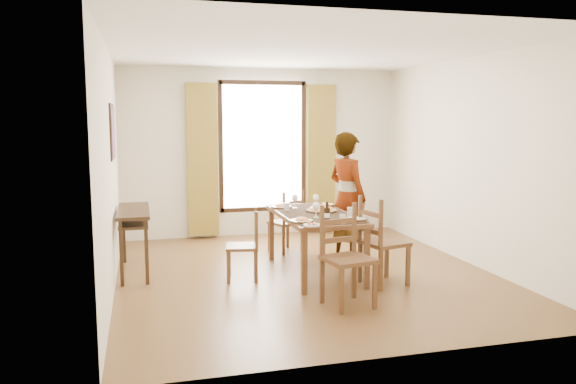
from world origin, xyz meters
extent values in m
plane|color=#4F2C18|center=(0.00, 0.00, 0.00)|extent=(5.00, 5.00, 0.00)
cube|color=silver|center=(0.00, 2.50, 1.35)|extent=(4.50, 0.10, 2.70)
cube|color=silver|center=(0.00, -2.50, 1.35)|extent=(4.50, 0.10, 2.70)
cube|color=silver|center=(-2.25, 0.00, 1.35)|extent=(0.10, 5.00, 2.70)
cube|color=silver|center=(2.25, 0.00, 1.35)|extent=(0.10, 5.00, 2.70)
cube|color=white|center=(0.00, 0.00, 2.72)|extent=(4.50, 5.00, 0.04)
cube|color=white|center=(0.00, 2.47, 1.45)|extent=(1.30, 0.04, 2.00)
cube|color=#9F9134|center=(-0.98, 2.41, 1.25)|extent=(0.48, 0.10, 2.40)
cube|color=#9F9134|center=(0.98, 2.41, 1.25)|extent=(0.48, 0.10, 2.40)
cube|color=black|center=(-2.24, 0.60, 1.75)|extent=(0.02, 0.86, 0.66)
cube|color=#BA4023|center=(-2.23, 0.60, 1.75)|extent=(0.01, 0.76, 0.56)
cube|color=#342111|center=(-2.03, 0.60, 0.78)|extent=(0.38, 1.20, 0.04)
cube|color=#342111|center=(-2.03, 0.60, 0.66)|extent=(0.34, 1.10, 0.03)
cube|color=#342111|center=(-2.17, 0.05, 0.38)|extent=(0.04, 0.04, 0.76)
cube|color=#342111|center=(-2.17, 1.15, 0.38)|extent=(0.04, 0.04, 0.76)
cube|color=#342111|center=(-1.89, 0.05, 0.38)|extent=(0.04, 0.04, 0.76)
cube|color=#342111|center=(-1.89, 1.15, 0.38)|extent=(0.04, 0.04, 0.76)
cube|color=brown|center=(0.12, 0.02, 0.72)|extent=(0.85, 1.69, 0.05)
cube|color=black|center=(0.12, 0.02, 0.75)|extent=(0.78, 1.56, 0.01)
cube|color=brown|center=(-0.24, -0.77, 0.35)|extent=(0.06, 0.06, 0.70)
cube|color=brown|center=(-0.24, 0.80, 0.35)|extent=(0.06, 0.06, 0.70)
cube|color=brown|center=(0.49, -0.77, 0.35)|extent=(0.06, 0.06, 0.70)
cube|color=brown|center=(0.49, 0.80, 0.35)|extent=(0.06, 0.06, 0.70)
cube|color=#542F1C|center=(-0.79, -0.04, 0.40)|extent=(0.43, 0.43, 0.04)
cube|color=#542F1C|center=(-0.92, 0.14, 0.20)|extent=(0.04, 0.04, 0.40)
cube|color=#542F1C|center=(-0.61, 0.09, 0.20)|extent=(0.04, 0.04, 0.40)
cube|color=#542F1C|center=(-0.98, -0.17, 0.20)|extent=(0.04, 0.04, 0.40)
cube|color=#542F1C|center=(-0.67, -0.23, 0.20)|extent=(0.04, 0.04, 0.40)
cube|color=#542F1C|center=(-0.60, 0.08, 0.62)|extent=(0.03, 0.03, 0.45)
cube|color=#542F1C|center=(-0.66, -0.23, 0.62)|extent=(0.03, 0.03, 0.45)
cube|color=#542F1C|center=(-0.63, -0.07, 0.53)|extent=(0.08, 0.32, 0.04)
cube|color=#542F1C|center=(-0.63, -0.07, 0.69)|extent=(0.08, 0.32, 0.04)
cube|color=#542F1C|center=(0.06, 1.22, 0.42)|extent=(0.52, 0.52, 0.04)
cube|color=#542F1C|center=(0.15, 1.44, 0.21)|extent=(0.04, 0.04, 0.42)
cube|color=#542F1C|center=(0.28, 1.13, 0.21)|extent=(0.04, 0.04, 0.42)
cube|color=#542F1C|center=(-0.16, 1.30, 0.21)|extent=(0.04, 0.04, 0.42)
cube|color=#542F1C|center=(-0.03, 1.00, 0.21)|extent=(0.04, 0.04, 0.42)
cube|color=#542F1C|center=(0.29, 1.12, 0.66)|extent=(0.03, 0.03, 0.47)
cube|color=#542F1C|center=(-0.02, 0.99, 0.66)|extent=(0.03, 0.03, 0.47)
cube|color=#542F1C|center=(0.13, 1.05, 0.56)|extent=(0.32, 0.16, 0.05)
cube|color=#542F1C|center=(0.13, 1.05, 0.73)|extent=(0.32, 0.16, 0.05)
cube|color=#542F1C|center=(0.09, -1.24, 0.49)|extent=(0.53, 0.53, 0.04)
cube|color=#542F1C|center=(-0.07, -1.47, 0.24)|extent=(0.04, 0.04, 0.49)
cube|color=#542F1C|center=(-0.14, -1.09, 0.24)|extent=(0.04, 0.04, 0.49)
cube|color=#542F1C|center=(0.31, -1.40, 0.24)|extent=(0.04, 0.04, 0.49)
cube|color=#542F1C|center=(0.24, -1.02, 0.24)|extent=(0.04, 0.04, 0.49)
cube|color=#542F1C|center=(-0.14, -1.08, 0.76)|extent=(0.04, 0.04, 0.54)
cube|color=#542F1C|center=(0.24, -1.01, 0.76)|extent=(0.04, 0.04, 0.54)
cube|color=#542F1C|center=(0.05, -1.04, 0.65)|extent=(0.39, 0.10, 0.05)
cube|color=#542F1C|center=(0.05, -1.04, 0.84)|extent=(0.39, 0.10, 0.05)
cube|color=#542F1C|center=(0.76, -0.63, 0.49)|extent=(0.55, 0.55, 0.04)
cube|color=#542F1C|center=(0.99, -0.77, 0.24)|extent=(0.04, 0.04, 0.49)
cube|color=#542F1C|center=(0.61, -0.86, 0.24)|extent=(0.04, 0.04, 0.49)
cube|color=#542F1C|center=(0.90, -0.39, 0.24)|extent=(0.04, 0.04, 0.49)
cube|color=#542F1C|center=(0.52, -0.49, 0.24)|extent=(0.04, 0.04, 0.49)
cube|color=#542F1C|center=(0.60, -0.87, 0.76)|extent=(0.04, 0.04, 0.54)
cube|color=#542F1C|center=(0.51, -0.49, 0.76)|extent=(0.04, 0.04, 0.54)
cube|color=#542F1C|center=(0.56, -0.68, 0.65)|extent=(0.12, 0.38, 0.05)
cube|color=#542F1C|center=(0.56, -0.68, 0.84)|extent=(0.12, 0.38, 0.05)
imported|color=#9B9CA4|center=(0.71, 0.45, 0.86)|extent=(0.91, 0.84, 1.73)
cylinder|color=silver|center=(0.47, -0.28, 0.81)|extent=(0.07, 0.07, 0.10)
cylinder|color=silver|center=(-0.16, 0.29, 0.81)|extent=(0.07, 0.07, 0.10)
cylinder|color=silver|center=(0.21, -0.73, 0.81)|extent=(0.07, 0.07, 0.10)
camera|label=1|loc=(-1.92, -6.45, 1.91)|focal=35.00mm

